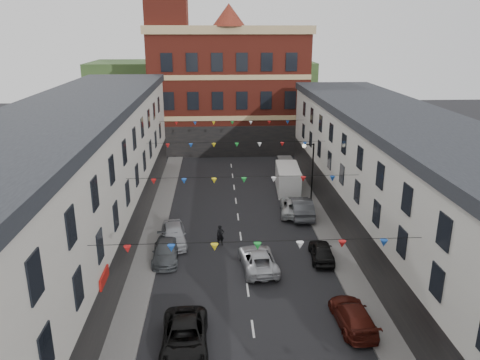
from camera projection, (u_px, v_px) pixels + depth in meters
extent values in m
plane|color=black|center=(248.00, 290.00, 29.32)|extent=(160.00, 160.00, 0.00)
cube|color=#605E5B|center=(141.00, 276.00, 30.84)|extent=(1.80, 64.00, 0.15)
cube|color=#605E5B|center=(347.00, 270.00, 31.56)|extent=(1.80, 64.00, 0.15)
cube|color=beige|center=(52.00, 214.00, 28.11)|extent=(8.00, 56.00, 10.00)
cube|color=black|center=(40.00, 126.00, 26.47)|extent=(8.40, 56.00, 0.70)
cube|color=black|center=(124.00, 263.00, 29.37)|extent=(0.12, 56.00, 3.20)
cube|color=beige|center=(433.00, 214.00, 29.50)|extent=(8.00, 56.00, 9.00)
cube|color=black|center=(444.00, 138.00, 28.01)|extent=(8.40, 56.00, 0.70)
cube|color=black|center=(366.00, 257.00, 30.18)|extent=(0.12, 56.00, 3.20)
cube|color=maroon|center=(228.00, 92.00, 63.11)|extent=(20.00, 12.00, 15.00)
cube|color=tan|center=(228.00, 30.00, 60.64)|extent=(20.60, 12.60, 1.00)
cone|color=maroon|center=(229.00, 15.00, 55.37)|extent=(4.00, 4.00, 2.60)
cube|color=maroon|center=(169.00, 59.00, 58.48)|extent=(5.00, 5.00, 24.00)
cube|color=#2B4520|center=(203.00, 89.00, 86.47)|extent=(40.00, 14.00, 10.00)
cylinder|color=black|center=(312.00, 176.00, 42.05)|extent=(0.14, 0.14, 6.00)
cylinder|color=black|center=(309.00, 145.00, 41.14)|extent=(0.90, 0.10, 0.10)
sphere|color=beige|center=(304.00, 146.00, 41.14)|extent=(0.36, 0.36, 0.36)
imported|color=black|center=(185.00, 338.00, 23.67)|extent=(2.48, 5.16, 1.42)
imported|color=#44484C|center=(166.00, 251.00, 33.02)|extent=(1.92, 4.45, 1.28)
imported|color=#9C9EA5|center=(174.00, 234.00, 35.46)|extent=(2.39, 4.70, 1.53)
imported|color=#4F170F|center=(353.00, 315.00, 25.60)|extent=(1.98, 4.54, 1.30)
imported|color=black|center=(322.00, 251.00, 32.98)|extent=(1.83, 3.93, 1.30)
imported|color=#43454A|center=(301.00, 207.00, 40.66)|extent=(1.93, 5.06, 1.65)
imported|color=#BABEBF|center=(294.00, 206.00, 41.27)|extent=(2.79, 5.12, 1.36)
imported|color=silver|center=(258.00, 259.00, 31.80)|extent=(2.69, 5.05, 1.35)
cube|color=silver|center=(288.00, 179.00, 46.92)|extent=(2.52, 5.74, 2.48)
imported|color=black|center=(220.00, 235.00, 35.20)|extent=(0.65, 0.50, 1.59)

